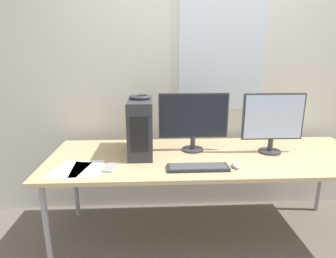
% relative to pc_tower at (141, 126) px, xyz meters
% --- Properties ---
extents(wall_back, '(8.00, 0.07, 2.70)m').
position_rel_pc_tower_xyz_m(wall_back, '(0.54, 0.48, 0.39)').
color(wall_back, beige).
rests_on(wall_back, ground_plane).
extents(desk, '(2.51, 0.88, 0.74)m').
position_rel_pc_tower_xyz_m(desk, '(0.54, -0.10, -0.26)').
color(desk, tan).
rests_on(desk, ground_plane).
extents(pc_tower, '(0.18, 0.48, 0.44)m').
position_rel_pc_tower_xyz_m(pc_tower, '(0.00, 0.00, 0.00)').
color(pc_tower, '#2D2D33').
rests_on(pc_tower, desk).
extents(headphones, '(0.17, 0.17, 0.03)m').
position_rel_pc_tower_xyz_m(headphones, '(-0.00, 0.00, 0.23)').
color(headphones, '#333338').
rests_on(headphones, pc_tower).
extents(monitor_main, '(0.56, 0.18, 0.48)m').
position_rel_pc_tower_xyz_m(monitor_main, '(0.42, 0.03, 0.05)').
color(monitor_main, '#333338').
rests_on(monitor_main, desk).
extents(monitor_right_near, '(0.48, 0.18, 0.48)m').
position_rel_pc_tower_xyz_m(monitor_right_near, '(1.04, -0.05, 0.05)').
color(monitor_right_near, '#333338').
rests_on(monitor_right_near, desk).
extents(keyboard, '(0.43, 0.13, 0.02)m').
position_rel_pc_tower_xyz_m(keyboard, '(0.41, -0.36, -0.21)').
color(keyboard, '#28282D').
rests_on(keyboard, desk).
extents(mouse, '(0.05, 0.09, 0.03)m').
position_rel_pc_tower_xyz_m(mouse, '(0.68, -0.35, -0.20)').
color(mouse, '#B2B2B7').
rests_on(mouse, desk).
extents(cell_phone, '(0.10, 0.16, 0.01)m').
position_rel_pc_tower_xyz_m(cell_phone, '(-0.21, -0.32, -0.21)').
color(cell_phone, '#99999E').
rests_on(cell_phone, desk).
extents(paper_sheet_left, '(0.23, 0.31, 0.00)m').
position_rel_pc_tower_xyz_m(paper_sheet_left, '(-0.36, -0.31, -0.22)').
color(paper_sheet_left, white).
rests_on(paper_sheet_left, desk).
extents(paper_sheet_front, '(0.26, 0.33, 0.00)m').
position_rel_pc_tower_xyz_m(paper_sheet_front, '(-0.48, -0.33, -0.22)').
color(paper_sheet_front, white).
rests_on(paper_sheet_front, desk).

